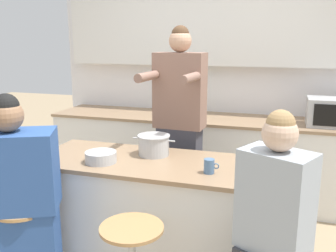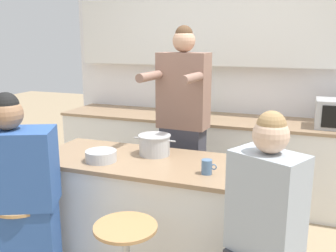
# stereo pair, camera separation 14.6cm
# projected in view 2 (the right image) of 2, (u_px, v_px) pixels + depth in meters

# --- Properties ---
(wall_back) EXTENTS (3.80, 0.22, 2.70)m
(wall_back) POSITION_uv_depth(u_px,v_px,m) (223.00, 57.00, 4.25)
(wall_back) COLOR white
(wall_back) RESTS_ON ground_plane
(back_counter) EXTENTS (3.52, 0.70, 0.90)m
(back_counter) POSITION_uv_depth(u_px,v_px,m) (214.00, 157.00, 4.19)
(back_counter) COLOR white
(back_counter) RESTS_ON ground_plane
(kitchen_island) EXTENTS (1.94, 0.71, 0.88)m
(kitchen_island) POSITION_uv_depth(u_px,v_px,m) (165.00, 217.00, 2.79)
(kitchen_island) COLOR black
(kitchen_island) RESTS_ON ground_plane
(bar_stool_leftmost) EXTENTS (0.38, 0.38, 0.69)m
(bar_stool_leftmost) POSITION_uv_depth(u_px,v_px,m) (26.00, 246.00, 2.52)
(bar_stool_leftmost) COLOR tan
(bar_stool_leftmost) RESTS_ON ground_plane
(person_cooking) EXTENTS (0.46, 0.59, 1.86)m
(person_cooking) POSITION_uv_depth(u_px,v_px,m) (183.00, 135.00, 3.26)
(person_cooking) COLOR #383842
(person_cooking) RESTS_ON ground_plane
(person_wrapped_blanket) EXTENTS (0.60, 0.48, 1.43)m
(person_wrapped_blanket) POSITION_uv_depth(u_px,v_px,m) (16.00, 209.00, 2.43)
(person_wrapped_blanket) COLOR #2D5193
(person_wrapped_blanket) RESTS_ON ground_plane
(cooking_pot) EXTENTS (0.33, 0.25, 0.15)m
(cooking_pot) POSITION_uv_depth(u_px,v_px,m) (155.00, 145.00, 2.84)
(cooking_pot) COLOR #B7BABC
(cooking_pot) RESTS_ON kitchen_island
(fruit_bowl) EXTENTS (0.23, 0.23, 0.08)m
(fruit_bowl) POSITION_uv_depth(u_px,v_px,m) (101.00, 156.00, 2.70)
(fruit_bowl) COLOR #B7BABC
(fruit_bowl) RESTS_ON kitchen_island
(mixing_bowl_steel) EXTENTS (0.24, 0.24, 0.08)m
(mixing_bowl_steel) POSITION_uv_depth(u_px,v_px,m) (262.00, 165.00, 2.50)
(mixing_bowl_steel) COLOR #B7BABC
(mixing_bowl_steel) RESTS_ON kitchen_island
(coffee_cup_near) EXTENTS (0.10, 0.07, 0.10)m
(coffee_cup_near) POSITION_uv_depth(u_px,v_px,m) (207.00, 167.00, 2.44)
(coffee_cup_near) COLOR #4C7099
(coffee_cup_near) RESTS_ON kitchen_island
(banana_bunch) EXTENTS (0.18, 0.13, 0.06)m
(banana_bunch) POSITION_uv_depth(u_px,v_px,m) (288.00, 162.00, 2.61)
(banana_bunch) COLOR yellow
(banana_bunch) RESTS_ON kitchen_island
(juice_carton) EXTENTS (0.07, 0.07, 0.22)m
(juice_carton) POSITION_uv_depth(u_px,v_px,m) (267.00, 165.00, 2.30)
(juice_carton) COLOR #7A428E
(juice_carton) RESTS_ON kitchen_island
(potted_plant) EXTENTS (0.24, 0.24, 0.29)m
(potted_plant) POSITION_uv_depth(u_px,v_px,m) (184.00, 101.00, 4.17)
(potted_plant) COLOR beige
(potted_plant) RESTS_ON back_counter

